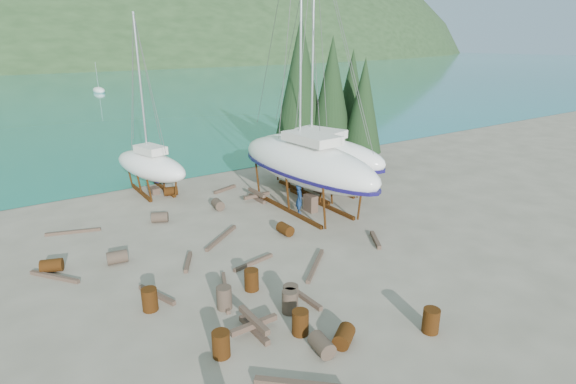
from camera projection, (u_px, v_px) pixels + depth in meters
ground at (284, 264)px, 20.20m from camera, size 600.00×600.00×0.00m
far_house_right at (86, 58)px, 183.90m from camera, size 6.60×5.60×5.60m
cypress_near_right at (332, 93)px, 34.43m from camera, size 3.60×3.60×10.00m
cypress_mid_right at (363, 106)px, 33.95m from camera, size 3.06×3.06×8.50m
cypress_back_left at (301, 80)px, 34.92m from camera, size 4.14×4.14×11.50m
cypress_far_right at (352, 97)px, 37.01m from camera, size 3.24×3.24×9.00m
moored_boat_mid at (99, 90)px, 87.98m from camera, size 2.00×5.00×6.05m
large_sailboat_near at (306, 162)px, 26.05m from camera, size 3.88×11.42×17.74m
large_sailboat_far at (316, 153)px, 29.41m from camera, size 5.79×10.45×15.89m
small_sailboat_shore at (150, 165)px, 29.32m from camera, size 3.92×7.34×11.22m
worker at (299, 199)px, 25.91m from camera, size 0.70×0.78×1.78m
drum_0 at (221, 344)px, 14.19m from camera, size 0.58×0.58×0.88m
drum_1 at (322, 345)px, 14.38m from camera, size 0.70×0.95×0.58m
drum_2 at (52, 266)px, 19.48m from camera, size 1.02×0.84×0.58m
drum_3 at (300, 323)px, 15.28m from camera, size 0.58×0.58×0.88m
drum_4 at (171, 191)px, 29.15m from camera, size 1.00×0.79×0.58m
drum_5 at (291, 296)px, 16.86m from camera, size 0.58×0.58×0.88m
drum_6 at (285, 229)px, 23.26m from camera, size 0.60×0.89×0.58m
drum_7 at (431, 321)px, 15.39m from camera, size 0.58×0.58×0.88m
drum_8 at (150, 299)px, 16.65m from camera, size 0.58×0.58×0.88m
drum_9 at (160, 217)px, 24.84m from camera, size 1.05×0.91×0.58m
drum_11 at (218, 204)px, 26.79m from camera, size 0.68×0.94×0.58m
drum_12 at (344, 336)px, 14.80m from camera, size 1.05×0.97×0.58m
drum_14 at (252, 280)px, 18.02m from camera, size 0.58×0.58×0.88m
drum_15 at (117, 257)px, 20.24m from camera, size 0.96×0.71×0.58m
drum_16 at (224, 298)px, 16.76m from camera, size 0.58×0.58×0.88m
drum_17 at (290, 302)px, 16.50m from camera, size 0.58×0.58×0.88m
timber_1 at (376, 240)px, 22.47m from camera, size 1.18×1.66×0.19m
timber_3 at (226, 292)px, 17.86m from camera, size 1.30×2.82×0.15m
timber_4 at (188, 262)px, 20.24m from camera, size 1.03×1.68×0.17m
timber_5 at (315, 265)px, 19.93m from camera, size 2.44×2.10×0.16m
timber_6 at (225, 189)px, 30.17m from camera, size 1.87×0.78×0.19m
timber_7 at (308, 300)px, 17.28m from camera, size 0.23×1.59×0.17m
timber_10 at (221, 238)px, 22.75m from camera, size 2.59×1.96×0.16m
timber_11 at (253, 263)px, 20.21m from camera, size 2.20×0.51×0.15m
timber_12 at (157, 295)px, 17.61m from camera, size 0.84×2.02×0.17m
timber_15 at (73, 232)px, 23.47m from camera, size 2.61×0.97×0.15m
timber_17 at (55, 277)px, 18.97m from camera, size 1.65×2.12×0.16m
timber_pile_fore at (254, 325)px, 15.39m from camera, size 1.80×1.80×0.60m
timber_pile_aft at (257, 196)px, 28.28m from camera, size 1.80×1.80×0.60m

